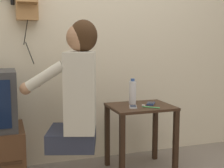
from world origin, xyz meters
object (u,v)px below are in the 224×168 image
Objects in this scene: person at (77,89)px; water_bottle at (133,92)px; cell_phone_spare at (151,103)px; cell_phone_held at (133,107)px; toothbrush at (149,107)px.

person reaches higher than water_bottle.
water_bottle is (-0.14, 0.08, 0.10)m from cell_phone_spare.
water_bottle is (0.06, 0.15, 0.10)m from cell_phone_held.
cell_phone_spare is (0.20, 0.08, 0.00)m from cell_phone_held.
person is at bearing -135.38° from cell_phone_spare.
toothbrush is at bearing -87.13° from cell_phone_spare.
cell_phone_held is at bearing -110.81° from water_bottle.
water_bottle is 1.85× the size of toothbrush.
person is 7.13× the size of cell_phone_held.
cell_phone_held is 0.19m from water_bottle.
cell_phone_held is 0.22m from cell_phone_spare.
water_bottle is at bearing -50.08° from person.
person is at bearing 133.51° from toothbrush.
toothbrush reaches higher than cell_phone_spare.
cell_phone_held is at bearing 107.91° from toothbrush.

